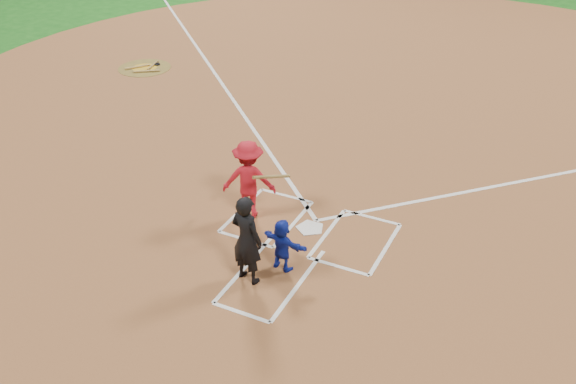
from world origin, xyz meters
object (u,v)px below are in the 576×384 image
at_px(on_deck_circle, 145,68).
at_px(batter_at_plate, 249,180).
at_px(catcher, 282,245).
at_px(home_plate, 310,228).
at_px(umpire, 247,239).

xyz_separation_m(on_deck_circle, batter_at_plate, (7.32, -6.15, 0.84)).
relative_size(on_deck_circle, catcher, 1.65).
distance_m(catcher, batter_at_plate, 1.94).
distance_m(home_plate, on_deck_circle, 10.56).
distance_m(catcher, umpire, 0.77).
bearing_deg(on_deck_circle, home_plate, -34.99).
bearing_deg(on_deck_circle, umpire, -43.92).
xyz_separation_m(on_deck_circle, catcher, (8.72, -7.45, 0.51)).
height_order(on_deck_circle, batter_at_plate, batter_at_plate).
bearing_deg(batter_at_plate, catcher, -42.85).
xyz_separation_m(umpire, batter_at_plate, (-0.99, 1.85, -0.02)).
distance_m(home_plate, umpire, 2.15).
bearing_deg(home_plate, catcher, 92.95).
bearing_deg(umpire, home_plate, -88.74).
bearing_deg(home_plate, umpire, 80.19).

